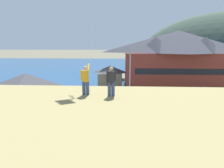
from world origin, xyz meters
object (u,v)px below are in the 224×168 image
(person_kite_flyer, at_px, (85,79))
(parked_car_front_row_end, at_px, (188,126))
(moored_boat_wharfside, at_px, (106,74))
(parking_light_pole, at_px, (130,75))
(harbor_lodge, at_px, (177,58))
(wharf_dock, at_px, (119,76))
(parked_car_mid_row_near, at_px, (85,104))
(parked_car_back_row_right, at_px, (99,121))
(parked_car_corner_spot, at_px, (192,106))
(storage_shed_waterside, at_px, (110,76))
(parked_car_front_row_silver, at_px, (126,107))
(parked_car_mid_row_far, at_px, (7,101))
(person_companion, at_px, (111,80))
(parked_car_back_row_left, at_px, (50,125))
(storage_shed_near_lot, at_px, (28,95))

(person_kite_flyer, bearing_deg, parked_car_front_row_end, 37.59)
(moored_boat_wharfside, xyz_separation_m, parking_light_pole, (5.61, -24.03, 3.76))
(harbor_lodge, distance_m, wharf_dock, 18.30)
(parking_light_pole, bearing_deg, parked_car_mid_row_near, -145.41)
(parked_car_front_row_end, bearing_deg, parked_car_mid_row_near, 151.94)
(wharf_dock, height_order, parked_car_back_row_right, parked_car_back_row_right)
(parked_car_back_row_right, distance_m, parked_car_corner_spot, 12.87)
(parking_light_pole, bearing_deg, parked_car_back_row_right, -110.92)
(moored_boat_wharfside, height_order, parked_car_front_row_end, moored_boat_wharfside)
(moored_boat_wharfside, distance_m, parked_car_mid_row_near, 28.29)
(storage_shed_waterside, xyz_separation_m, parking_light_pole, (3.62, -10.24, 2.05))
(harbor_lodge, height_order, parked_car_corner_spot, harbor_lodge)
(harbor_lodge, distance_m, parked_car_front_row_end, 23.03)
(storage_shed_waterside, bearing_deg, person_kite_flyer, -89.62)
(moored_boat_wharfside, relative_size, parked_car_back_row_right, 1.89)
(storage_shed_waterside, xyz_separation_m, parked_car_front_row_silver, (2.96, -15.24, -1.37))
(parking_light_pole, bearing_deg, person_kite_flyer, -101.24)
(storage_shed_waterside, relative_size, parked_car_corner_spot, 1.23)
(wharf_dock, bearing_deg, parked_car_mid_row_far, -120.30)
(parking_light_pole, distance_m, person_kite_flyer, 17.80)
(parked_car_mid_row_far, bearing_deg, person_companion, -41.90)
(storage_shed_waterside, bearing_deg, moored_boat_wharfside, 98.23)
(parked_car_back_row_left, xyz_separation_m, parked_car_mid_row_near, (2.29, 6.79, 0.00))
(storage_shed_waterside, distance_m, person_companion, 28.15)
(parked_car_back_row_left, distance_m, parked_car_front_row_silver, 9.87)
(parked_car_back_row_left, bearing_deg, parked_car_corner_spot, 22.28)
(harbor_lodge, xyz_separation_m, storage_shed_waterside, (-13.93, -1.21, -3.88))
(parked_car_front_row_silver, bearing_deg, parked_car_mid_row_near, 172.23)
(harbor_lodge, relative_size, parking_light_pole, 2.96)
(parking_light_pole, bearing_deg, parked_car_mid_row_far, -169.47)
(harbor_lodge, relative_size, parked_car_corner_spot, 5.25)
(storage_shed_near_lot, bearing_deg, storage_shed_waterside, 62.01)
(storage_shed_waterside, distance_m, parked_car_front_row_silver, 15.59)
(parked_car_back_row_left, xyz_separation_m, parked_car_front_row_end, (13.91, 0.60, 0.00))
(harbor_lodge, height_order, storage_shed_near_lot, harbor_lodge)
(parked_car_front_row_silver, bearing_deg, parked_car_back_row_right, -123.15)
(parked_car_corner_spot, relative_size, person_kite_flyer, 2.33)
(parked_car_back_row_left, bearing_deg, harbor_lodge, 50.14)
(parked_car_back_row_right, relative_size, parked_car_back_row_left, 1.00)
(moored_boat_wharfside, height_order, parked_car_mid_row_far, moored_boat_wharfside)
(parked_car_front_row_end, distance_m, parked_car_mid_row_far, 24.24)
(parked_car_back_row_right, height_order, parking_light_pole, parking_light_pole)
(moored_boat_wharfside, relative_size, parked_car_front_row_end, 1.92)
(storage_shed_waterside, xyz_separation_m, parked_car_corner_spot, (11.63, -14.53, -1.37))
(storage_shed_near_lot, relative_size, person_companion, 4.39)
(moored_boat_wharfside, distance_m, parked_car_front_row_silver, 29.46)
(parked_car_mid_row_near, distance_m, person_kite_flyer, 14.57)
(parked_car_mid_row_near, relative_size, parking_light_pole, 0.56)
(harbor_lodge, bearing_deg, person_companion, -112.86)
(storage_shed_near_lot, height_order, parked_car_front_row_silver, storage_shed_near_lot)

